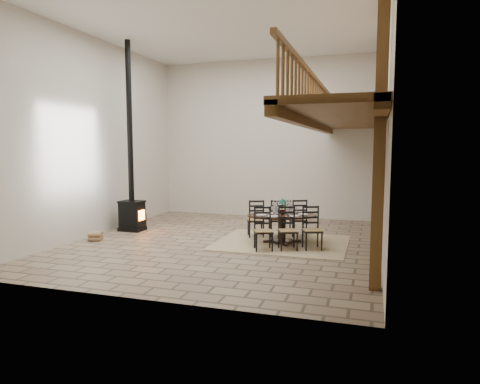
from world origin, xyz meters
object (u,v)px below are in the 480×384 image
(dining_table, at_px, (282,228))
(wood_stove, at_px, (131,189))
(log_stack, at_px, (96,236))
(log_basket, at_px, (137,220))

(dining_table, bearing_deg, wood_stove, 154.24)
(dining_table, xyz_separation_m, log_stack, (-4.36, -1.07, -0.27))
(dining_table, bearing_deg, log_basket, 148.03)
(dining_table, distance_m, log_stack, 4.49)
(wood_stove, distance_m, log_basket, 1.06)
(dining_table, bearing_deg, log_stack, 171.88)
(log_basket, distance_m, log_stack, 1.84)
(dining_table, relative_size, log_stack, 5.78)
(log_basket, xyz_separation_m, log_stack, (-0.02, -1.84, -0.10))
(wood_stove, bearing_deg, log_basket, 109.74)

